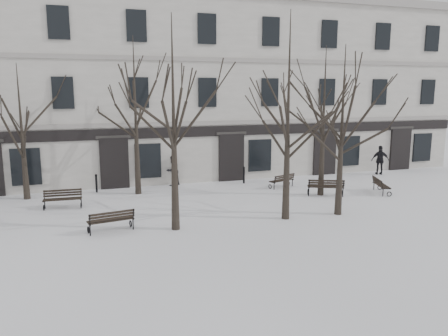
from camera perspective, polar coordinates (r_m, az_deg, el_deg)
name	(u,v)px	position (r m, az deg, el deg)	size (l,w,h in m)	color
ground	(213,222)	(18.73, -1.43, -7.11)	(100.00, 100.00, 0.00)	white
building	(159,90)	(30.54, -8.45, 10.01)	(40.40, 10.20, 11.40)	beige
tree_1	(173,98)	(17.07, -6.67, 9.06)	(5.88, 5.88, 8.40)	black
tree_2	(289,92)	(18.62, 8.44, 9.82)	(6.14, 6.14, 8.77)	black
tree_3	(343,111)	(19.82, 15.24, 7.26)	(5.24, 5.24, 7.48)	black
tree_4	(20,115)	(24.20, -25.05, 6.23)	(4.81, 4.81, 6.87)	black
tree_5	(135,97)	(23.51, -11.56, 9.07)	(5.81, 5.81, 8.29)	black
tree_6	(324,103)	(23.39, 12.94, 8.22)	(5.45, 5.45, 7.78)	black
bench_1	(111,220)	(17.96, -14.54, -6.58)	(1.87, 0.97, 0.90)	black
bench_2	(326,187)	(23.72, 13.14, -2.38)	(1.96, 1.34, 0.94)	black
bench_3	(63,198)	(22.17, -20.33, -3.73)	(1.78, 0.72, 0.88)	black
bench_4	(282,180)	(25.32, 7.61, -1.58)	(1.67, 1.10, 0.80)	black
bench_5	(381,185)	(25.28, 19.77, -2.08)	(1.12, 1.75, 0.84)	black
bollard_a	(96,183)	(24.93, -16.33, -1.84)	(0.13, 0.13, 1.02)	black
bollard_b	(244,174)	(26.22, 2.61, -0.84)	(0.13, 0.13, 1.03)	black
pedestrian_b	(173,185)	(25.93, -6.68, -2.26)	(0.86, 0.67, 1.77)	black
pedestrian_c	(379,174)	(30.82, 19.62, -0.79)	(1.13, 0.47, 1.92)	black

